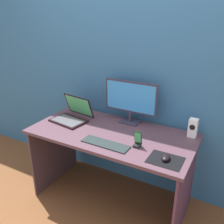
{
  "coord_description": "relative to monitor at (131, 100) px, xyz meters",
  "views": [
    {
      "loc": [
        0.96,
        -1.74,
        1.76
      ],
      "look_at": [
        0.02,
        -0.02,
        0.95
      ],
      "focal_mm": 39.91,
      "sensor_mm": 36.0,
      "label": 1
    }
  ],
  "objects": [
    {
      "name": "wall_back",
      "position": [
        -0.05,
        0.14,
        0.27
      ],
      "size": [
        6.0,
        0.04,
        2.5
      ],
      "primitive_type": "cube",
      "color": "#316491",
      "rests_on": "ground_plane"
    },
    {
      "name": "mouse",
      "position": [
        0.51,
        -0.47,
        -0.21
      ],
      "size": [
        0.07,
        0.1,
        0.04
      ],
      "primitive_type": "ellipsoid",
      "rotation": [
        0.0,
        0.0,
        0.08
      ],
      "color": "black",
      "rests_on": "mousepad"
    },
    {
      "name": "ground_plane",
      "position": [
        -0.05,
        -0.27,
        -0.98
      ],
      "size": [
        8.0,
        8.0,
        0.0
      ],
      "primitive_type": "plane",
      "color": "brown"
    },
    {
      "name": "laptop",
      "position": [
        -0.53,
        -0.23,
        -0.19
      ],
      "size": [
        0.38,
        0.35,
        0.23
      ],
      "color": "black",
      "rests_on": "desk"
    },
    {
      "name": "desk",
      "position": [
        -0.05,
        -0.27,
        -0.39
      ],
      "size": [
        1.46,
        0.72,
        0.74
      ],
      "color": "#533640",
      "rests_on": "ground_plane"
    },
    {
      "name": "mousepad",
      "position": [
        0.51,
        -0.47,
        -0.23
      ],
      "size": [
        0.25,
        0.2,
        0.0
      ],
      "primitive_type": "cube",
      "color": "black",
      "rests_on": "desk"
    },
    {
      "name": "monitor",
      "position": [
        0.0,
        0.0,
        0.0
      ],
      "size": [
        0.52,
        0.14,
        0.41
      ],
      "color": "#302E41",
      "rests_on": "desk"
    },
    {
      "name": "keyboard_external",
      "position": [
        0.01,
        -0.49,
        -0.23
      ],
      "size": [
        0.41,
        0.13,
        0.01
      ],
      "primitive_type": "cube",
      "rotation": [
        0.0,
        0.0,
        -0.02
      ],
      "color": "#202A2A",
      "rests_on": "desk"
    },
    {
      "name": "speaker_right",
      "position": [
        0.59,
        -0.0,
        -0.15
      ],
      "size": [
        0.07,
        0.07,
        0.16
      ],
      "color": "white",
      "rests_on": "desk"
    },
    {
      "name": "phone_in_dock",
      "position": [
        0.25,
        -0.39,
        -0.19
      ],
      "size": [
        0.06,
        0.06,
        0.14
      ],
      "color": "black",
      "rests_on": "desk"
    }
  ]
}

